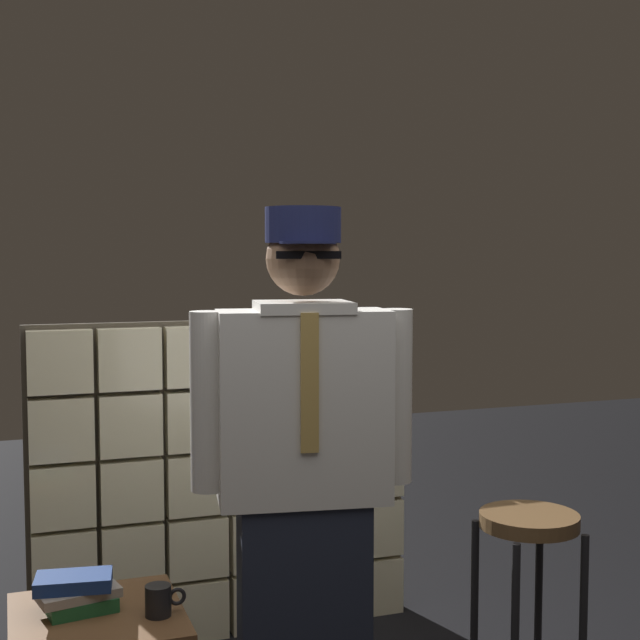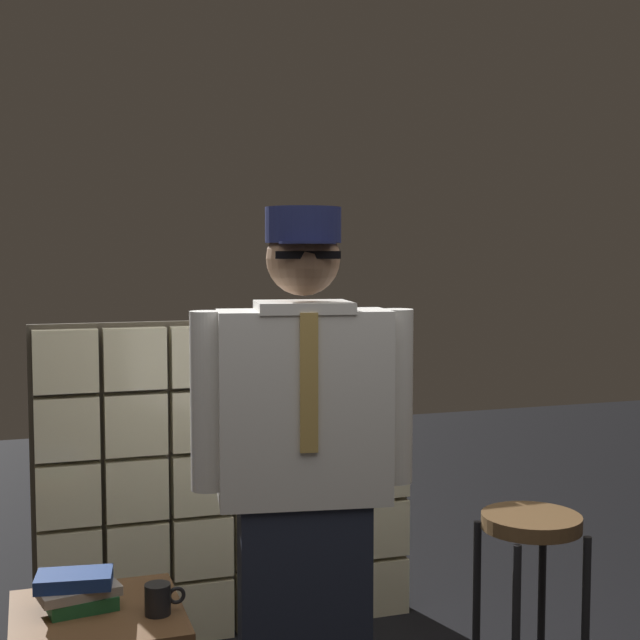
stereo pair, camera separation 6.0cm
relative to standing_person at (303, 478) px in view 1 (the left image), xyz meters
The scene contains 6 objects.
glass_block_wall 1.07m from the standing_person, 90.00° to the left, with size 1.69×0.10×1.41m.
standing_person is the anchor object (origin of this frame).
bar_stool 0.87m from the standing_person, ahead, with size 0.34×0.34×0.79m.
side_table 0.80m from the standing_person, behind, with size 0.52×0.52×0.57m.
book_stack 0.78m from the standing_person, behind, with size 0.27×0.21×0.12m.
coffee_mug 0.58m from the standing_person, behind, with size 0.13×0.08×0.09m.
Camera 1 is at (-0.90, -2.33, 1.68)m, focal length 49.78 mm.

